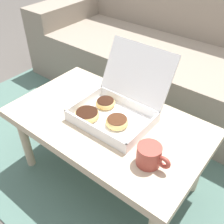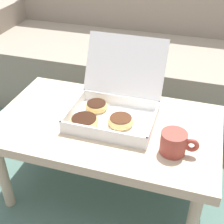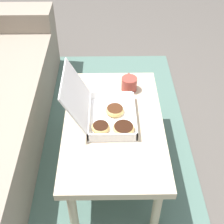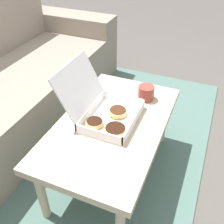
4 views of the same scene
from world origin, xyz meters
name	(u,v)px [view 4 (image 4 of 4)]	position (x,y,z in m)	size (l,w,h in m)	color
ground_plane	(96,168)	(0.00, 0.00, 0.00)	(12.00, 12.00, 0.00)	#514C47
area_rug	(55,153)	(0.00, 0.30, 0.01)	(2.56, 1.84, 0.01)	#4C6B60
coffee_table	(112,129)	(0.00, -0.11, 0.36)	(0.90, 0.53, 0.40)	#C6B293
pastry_box	(104,112)	(0.00, -0.07, 0.46)	(0.34, 0.37, 0.28)	white
coffee_mug	(146,92)	(0.28, -0.21, 0.44)	(0.13, 0.09, 0.08)	#993D33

